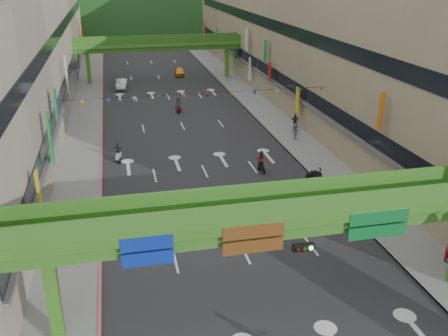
# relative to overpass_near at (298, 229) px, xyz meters

# --- Properties ---
(road_slab) EXTENTS (18.00, 140.00, 0.02)m
(road_slab) POSITION_rel_overpass_near_xyz_m (-0.93, 44.62, -5.20)
(road_slab) COLOR #28282B
(road_slab) RESTS_ON ground
(sidewalk_left) EXTENTS (4.00, 140.00, 0.15)m
(sidewalk_left) POSITION_rel_overpass_near_xyz_m (-11.93, 44.62, -5.13)
(sidewalk_left) COLOR gray
(sidewalk_left) RESTS_ON ground
(sidewalk_right) EXTENTS (4.00, 140.00, 0.15)m
(sidewalk_right) POSITION_rel_overpass_near_xyz_m (10.07, 44.62, -5.13)
(sidewalk_right) COLOR gray
(sidewalk_right) RESTS_ON ground
(curb_left) EXTENTS (0.20, 140.00, 0.18)m
(curb_left) POSITION_rel_overpass_near_xyz_m (-10.03, 44.62, -5.12)
(curb_left) COLOR #CC5959
(curb_left) RESTS_ON ground
(curb_right) EXTENTS (0.20, 140.00, 0.18)m
(curb_right) POSITION_rel_overpass_near_xyz_m (8.17, 44.62, -5.12)
(curb_right) COLOR gray
(curb_right) RESTS_ON ground
(building_row_left) EXTENTS (12.80, 95.00, 19.00)m
(building_row_left) POSITION_rel_overpass_near_xyz_m (-19.86, 44.62, 4.25)
(building_row_left) COLOR #9E937F
(building_row_left) RESTS_ON ground
(building_row_right) EXTENTS (12.80, 95.00, 19.00)m
(building_row_right) POSITION_rel_overpass_near_xyz_m (18.00, 44.62, 4.25)
(building_row_right) COLOR gray
(building_row_right) RESTS_ON ground
(overpass_near) EXTENTS (28.00, 12.27, 7.10)m
(overpass_near) POSITION_rel_overpass_near_xyz_m (0.00, 0.00, 0.00)
(overpass_near) COLOR #4C9E2D
(overpass_near) RESTS_ON ground
(overpass_far) EXTENTS (28.00, 2.20, 7.10)m
(overpass_far) POSITION_rel_overpass_near_xyz_m (-0.93, 59.62, 0.20)
(overpass_far) COLOR #4C9E2D
(overpass_far) RESTS_ON ground
(hill_left) EXTENTS (168.00, 140.00, 112.00)m
(hill_left) POSITION_rel_overpass_near_xyz_m (-15.93, 154.62, -5.21)
(hill_left) COLOR #1C4419
(hill_left) RESTS_ON ground
(hill_right) EXTENTS (208.00, 176.00, 128.00)m
(hill_right) POSITION_rel_overpass_near_xyz_m (24.07, 174.62, -5.21)
(hill_right) COLOR #1C4419
(hill_right) RESTS_ON ground
(bunting_string) EXTENTS (26.00, 0.36, 0.47)m
(bunting_string) POSITION_rel_overpass_near_xyz_m (-0.93, 24.62, 0.75)
(bunting_string) COLOR black
(bunting_string) RESTS_ON ground
(scooter_rider_mid) EXTENTS (0.89, 1.59, 1.98)m
(scooter_rider_mid) POSITION_rel_overpass_near_xyz_m (4.03, 19.42, -4.19)
(scooter_rider_mid) COLOR black
(scooter_rider_mid) RESTS_ON ground
(scooter_rider_left) EXTENTS (0.95, 1.59, 1.88)m
(scooter_rider_left) POSITION_rel_overpass_near_xyz_m (-8.43, 24.79, -4.28)
(scooter_rider_left) COLOR #9D9CA3
(scooter_rider_left) RESTS_ON ground
(scooter_rider_far) EXTENTS (0.92, 1.58, 2.02)m
(scooter_rider_far) POSITION_rel_overpass_near_xyz_m (-0.61, 40.37, -4.18)
(scooter_rider_far) COLOR maroon
(scooter_rider_far) RESTS_ON ground
(parked_scooter_row) EXTENTS (1.60, 9.35, 1.08)m
(parked_scooter_row) POSITION_rel_overpass_near_xyz_m (7.87, 12.13, -4.68)
(parked_scooter_row) COLOR black
(parked_scooter_row) RESTS_ON ground
(car_silver) EXTENTS (2.02, 4.53, 1.45)m
(car_silver) POSITION_rel_overpass_near_xyz_m (-7.10, 55.33, -4.48)
(car_silver) COLOR #B9BBC3
(car_silver) RESTS_ON ground
(car_yellow) EXTENTS (1.87, 4.13, 1.37)m
(car_yellow) POSITION_rel_overpass_near_xyz_m (2.67, 63.03, -4.52)
(car_yellow) COLOR #F7A128
(car_yellow) RESTS_ON ground
(pedestrian_dark) EXTENTS (1.06, 0.69, 1.67)m
(pedestrian_dark) POSITION_rel_overpass_near_xyz_m (11.27, 30.56, -4.37)
(pedestrian_dark) COLOR #212329
(pedestrian_dark) RESTS_ON ground
(pedestrian_blue) EXTENTS (0.92, 0.82, 1.66)m
(pedestrian_blue) POSITION_rel_overpass_near_xyz_m (10.01, 26.95, -4.38)
(pedestrian_blue) COLOR #344357
(pedestrian_blue) RESTS_ON ground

